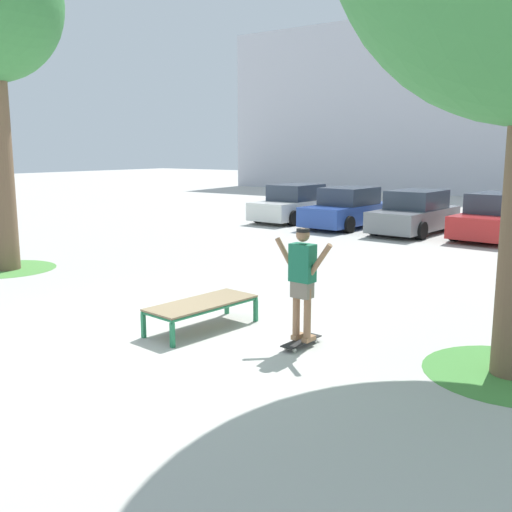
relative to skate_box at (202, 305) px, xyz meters
name	(u,v)px	position (x,y,z in m)	size (l,w,h in m)	color
ground_plane	(173,333)	(-0.26, -0.43, -0.41)	(120.00, 120.00, 0.00)	#B7B5AD
building_facade	(504,103)	(-3.55, 32.66, 5.37)	(38.98, 4.00, 11.56)	silver
skate_box	(202,305)	(0.00, 0.00, 0.00)	(0.96, 1.97, 0.46)	#237A4C
skateboard	(301,341)	(1.77, 0.22, -0.34)	(0.25, 0.81, 0.09)	black
skater	(302,276)	(1.77, 0.22, 0.66)	(1.00, 0.30, 1.69)	#8E6647
grass_patch_near_left	(7,269)	(-7.17, 0.87, -0.41)	(2.35, 2.35, 0.01)	#519342
grass_patch_near_right	(510,373)	(4.57, 0.91, -0.41)	(2.25, 2.25, 0.01)	#47893D
car_white	(295,204)	(-6.72, 13.41, 0.28)	(2.00, 4.24, 1.50)	silver
car_blue	(347,209)	(-4.06, 12.95, 0.28)	(2.09, 4.29, 1.50)	#28479E
car_grey	(415,214)	(-1.40, 12.90, 0.28)	(2.09, 4.29, 1.50)	slate
car_red	(496,218)	(1.25, 13.23, 0.28)	(2.16, 4.32, 1.50)	red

